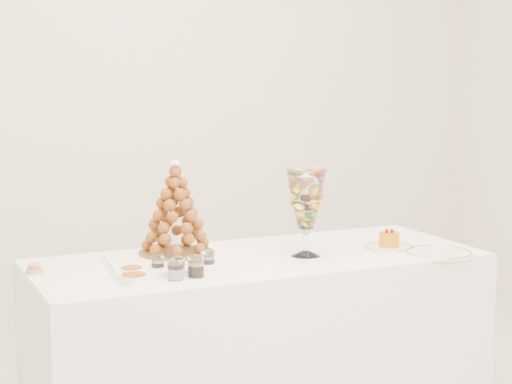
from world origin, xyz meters
name	(u,v)px	position (x,y,z in m)	size (l,w,h in m)	color
buffet_table	(259,340)	(0.02, 0.26, 0.34)	(1.81, 0.76, 0.68)	white
lace_tray	(180,261)	(-0.30, 0.28, 0.69)	(0.53, 0.40, 0.02)	white
macaron_vase	(306,200)	(0.21, 0.20, 0.91)	(0.16, 0.16, 0.35)	white
cake_plate	(389,248)	(0.58, 0.18, 0.69)	(0.21, 0.21, 0.01)	white
spare_plate	(439,253)	(0.71, 0.01, 0.69)	(0.27, 0.27, 0.01)	white
pink_tart	(35,269)	(-0.83, 0.34, 0.70)	(0.06, 0.06, 0.04)	tan
verrine_a	(158,263)	(-0.41, 0.18, 0.71)	(0.05, 0.05, 0.06)	white
verrine_b	(178,265)	(-0.36, 0.12, 0.71)	(0.05, 0.05, 0.06)	white
verrine_c	(208,259)	(-0.23, 0.16, 0.71)	(0.05, 0.05, 0.07)	white
verrine_d	(175,269)	(-0.39, 0.04, 0.72)	(0.06, 0.06, 0.07)	white
verrine_e	(196,266)	(-0.31, 0.05, 0.72)	(0.06, 0.06, 0.08)	white
ramekin_back	(131,271)	(-0.52, 0.17, 0.69)	(0.08, 0.08, 0.03)	white
ramekin_front	(134,279)	(-0.54, 0.05, 0.69)	(0.09, 0.09, 0.03)	white
croquembouche	(176,208)	(-0.28, 0.38, 0.88)	(0.30, 0.30, 0.37)	brown
mousse_cake	(389,239)	(0.58, 0.19, 0.72)	(0.08, 0.08, 0.07)	#CC6F09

